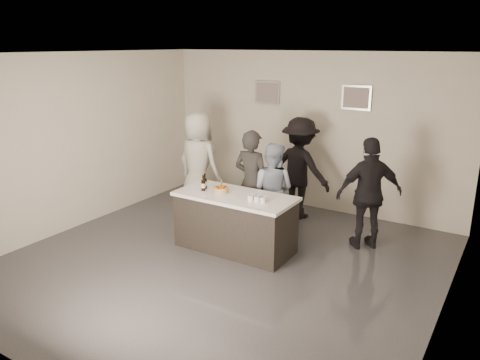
{
  "coord_description": "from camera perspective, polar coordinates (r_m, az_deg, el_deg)",
  "views": [
    {
      "loc": [
        3.57,
        -5.23,
        3.13
      ],
      "look_at": [
        0.0,
        0.5,
        1.15
      ],
      "focal_mm": 35.0,
      "sensor_mm": 36.0,
      "label": 1
    }
  ],
  "objects": [
    {
      "name": "floor",
      "position": [
        7.07,
        -2.17,
        -9.97
      ],
      "size": [
        6.0,
        6.0,
        0.0
      ],
      "primitive_type": "plane",
      "color": "#3D3D42",
      "rests_on": "ground"
    },
    {
      "name": "ceiling",
      "position": [
        6.33,
        -2.48,
        15.15
      ],
      "size": [
        6.0,
        6.0,
        0.0
      ],
      "primitive_type": "plane",
      "rotation": [
        3.14,
        0.0,
        0.0
      ],
      "color": "white"
    },
    {
      "name": "wall_back",
      "position": [
        9.12,
        8.37,
        5.88
      ],
      "size": [
        6.0,
        0.04,
        3.0
      ],
      "primitive_type": "cube",
      "color": "beige",
      "rests_on": "ground"
    },
    {
      "name": "wall_front",
      "position": [
        4.51,
        -24.33,
        -6.38
      ],
      "size": [
        6.0,
        0.04,
        3.0
      ],
      "primitive_type": "cube",
      "color": "beige",
      "rests_on": "ground"
    },
    {
      "name": "wall_left",
      "position": [
        8.55,
        -19.25,
        4.44
      ],
      "size": [
        0.04,
        6.0,
        3.0
      ],
      "primitive_type": "cube",
      "color": "beige",
      "rests_on": "ground"
    },
    {
      "name": "wall_right",
      "position": [
        5.51,
        24.49,
        -2.4
      ],
      "size": [
        0.04,
        6.0,
        3.0
      ],
      "primitive_type": "cube",
      "color": "beige",
      "rests_on": "ground"
    },
    {
      "name": "picture_left",
      "position": [
        9.39,
        3.36,
        10.64
      ],
      "size": [
        0.54,
        0.04,
        0.44
      ],
      "primitive_type": "cube",
      "color": "#B2B2B7",
      "rests_on": "wall_back"
    },
    {
      "name": "picture_right",
      "position": [
        8.68,
        14.0,
        9.72
      ],
      "size": [
        0.54,
        0.04,
        0.44
      ],
      "primitive_type": "cube",
      "color": "#B2B2B7",
      "rests_on": "wall_back"
    },
    {
      "name": "bar_counter",
      "position": [
        7.31,
        -0.6,
        -5.16
      ],
      "size": [
        1.86,
        0.86,
        0.9
      ],
      "primitive_type": "cube",
      "color": "white",
      "rests_on": "ground"
    },
    {
      "name": "cake",
      "position": [
        7.26,
        -2.3,
        -1.25
      ],
      "size": [
        0.23,
        0.23,
        0.07
      ],
      "primitive_type": "cylinder",
      "color": "gold",
      "rests_on": "bar_counter"
    },
    {
      "name": "beer_bottle_a",
      "position": [
        7.45,
        -4.3,
        -0.08
      ],
      "size": [
        0.07,
        0.07,
        0.26
      ],
      "primitive_type": "cylinder",
      "color": "black",
      "rests_on": "bar_counter"
    },
    {
      "name": "beer_bottle_b",
      "position": [
        7.34,
        -4.51,
        -0.33
      ],
      "size": [
        0.07,
        0.07,
        0.26
      ],
      "primitive_type": "cylinder",
      "color": "black",
      "rests_on": "bar_counter"
    },
    {
      "name": "tumbler_cluster",
      "position": [
        6.89,
        2.28,
        -2.21
      ],
      "size": [
        0.3,
        0.19,
        0.08
      ],
      "primitive_type": "cube",
      "color": "#C17F12",
      "rests_on": "bar_counter"
    },
    {
      "name": "candles",
      "position": [
        7.04,
        -3.56,
        -2.14
      ],
      "size": [
        0.24,
        0.08,
        0.01
      ],
      "primitive_type": "cube",
      "color": "pink",
      "rests_on": "bar_counter"
    },
    {
      "name": "person_main_black",
      "position": [
        7.81,
        1.43,
        -0.32
      ],
      "size": [
        0.67,
        0.45,
        1.78
      ],
      "primitive_type": "imported",
      "rotation": [
        0.0,
        0.0,
        3.1
      ],
      "color": "black",
      "rests_on": "ground"
    },
    {
      "name": "person_main_blue",
      "position": [
        7.81,
        3.93,
        -1.15
      ],
      "size": [
        0.81,
        0.65,
        1.58
      ],
      "primitive_type": "imported",
      "rotation": [
        0.0,
        0.0,
        3.21
      ],
      "color": "#96A6C4",
      "rests_on": "ground"
    },
    {
      "name": "person_guest_left",
      "position": [
        8.86,
        -5.12,
        2.09
      ],
      "size": [
        1.0,
        0.71,
        1.91
      ],
      "primitive_type": "imported",
      "rotation": [
        0.0,
        0.0,
        3.03
      ],
      "color": "silver",
      "rests_on": "ground"
    },
    {
      "name": "person_guest_right",
      "position": [
        7.52,
        15.49,
        -1.63
      ],
      "size": [
        1.08,
        0.99,
        1.78
      ],
      "primitive_type": "imported",
      "rotation": [
        0.0,
        0.0,
        3.82
      ],
      "color": "black",
      "rests_on": "ground"
    },
    {
      "name": "person_guest_back",
      "position": [
        8.62,
        7.29,
        1.43
      ],
      "size": [
        1.3,
        0.87,
        1.86
      ],
      "primitive_type": "imported",
      "rotation": [
        0.0,
        0.0,
        2.99
      ],
      "color": "black",
      "rests_on": "ground"
    }
  ]
}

